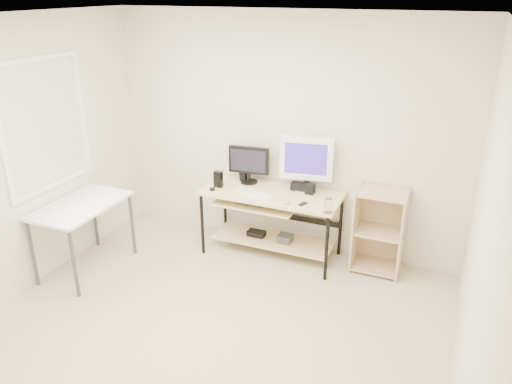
{
  "coord_description": "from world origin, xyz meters",
  "views": [
    {
      "loc": [
        1.78,
        -2.97,
        2.81
      ],
      "look_at": [
        -0.03,
        1.3,
        0.88
      ],
      "focal_mm": 35.0,
      "sensor_mm": 36.0,
      "label": 1
    }
  ],
  "objects": [
    {
      "name": "coaster",
      "position": [
        0.69,
        1.39,
        0.75
      ],
      "size": [
        0.1,
        0.1,
        0.01
      ],
      "primitive_type": "cylinder",
      "rotation": [
        0.0,
        0.0,
        0.08
      ],
      "color": "#976544",
      "rests_on": "desk"
    },
    {
      "name": "shelf_unit",
      "position": [
        1.15,
        1.82,
        0.45
      ],
      "size": [
        0.5,
        0.4,
        0.9
      ],
      "color": "#D3B484",
      "rests_on": "ground"
    },
    {
      "name": "center_speaker",
      "position": [
        0.26,
        1.82,
        0.8
      ],
      "size": [
        0.19,
        0.09,
        0.09
      ],
      "primitive_type": "cube",
      "rotation": [
        0.0,
        0.0,
        -0.07
      ],
      "color": "black",
      "rests_on": "desk"
    },
    {
      "name": "white_imac",
      "position": [
        0.32,
        1.85,
        1.1
      ],
      "size": [
        0.57,
        0.18,
        0.6
      ],
      "rotation": [
        0.0,
        0.0,
        0.17
      ],
      "color": "silver",
      "rests_on": "desk"
    },
    {
      "name": "desk",
      "position": [
        -0.03,
        1.66,
        0.54
      ],
      "size": [
        1.5,
        0.65,
        0.75
      ],
      "color": "beige",
      "rests_on": "ground"
    },
    {
      "name": "room",
      "position": [
        -0.14,
        0.04,
        1.32
      ],
      "size": [
        4.01,
        4.01,
        2.62
      ],
      "color": "#BEB292",
      "rests_on": "ground"
    },
    {
      "name": "volume_puck",
      "position": [
        -0.62,
        1.46,
        0.76
      ],
      "size": [
        0.07,
        0.07,
        0.03
      ],
      "primitive_type": "cylinder",
      "rotation": [
        0.0,
        0.0,
        0.09
      ],
      "color": "black",
      "rests_on": "desk"
    },
    {
      "name": "speaker_right",
      "position": [
        0.39,
        1.78,
        0.8
      ],
      "size": [
        0.1,
        0.1,
        0.11
      ],
      "primitive_type": "cube",
      "rotation": [
        0.0,
        0.0,
        -0.08
      ],
      "color": "black",
      "rests_on": "desk"
    },
    {
      "name": "smartphone",
      "position": [
        0.41,
        1.48,
        0.75
      ],
      "size": [
        0.08,
        0.12,
        0.01
      ],
      "primitive_type": "cube",
      "rotation": [
        0.0,
        0.0,
        -0.27
      ],
      "color": "black",
      "rests_on": "desk"
    },
    {
      "name": "speaker_left",
      "position": [
        -0.42,
        1.87,
        0.84
      ],
      "size": [
        0.1,
        0.1,
        0.17
      ],
      "rotation": [
        0.0,
        0.0,
        -0.18
      ],
      "color": "black",
      "rests_on": "desk"
    },
    {
      "name": "side_table",
      "position": [
        -1.68,
        0.6,
        0.67
      ],
      "size": [
        0.6,
        1.0,
        0.75
      ],
      "color": "white",
      "rests_on": "ground"
    },
    {
      "name": "black_monitor",
      "position": [
        -0.34,
        1.82,
        0.99
      ],
      "size": [
        0.46,
        0.19,
        0.42
      ],
      "rotation": [
        0.0,
        0.0,
        0.11
      ],
      "color": "black",
      "rests_on": "desk"
    },
    {
      "name": "drinking_glass",
      "position": [
        0.69,
        1.39,
        0.83
      ],
      "size": [
        0.08,
        0.08,
        0.14
      ],
      "primitive_type": "cylinder",
      "rotation": [
        0.0,
        0.0,
        0.08
      ],
      "color": "white",
      "rests_on": "coaster"
    },
    {
      "name": "keyboard",
      "position": [
        -0.16,
        1.54,
        0.76
      ],
      "size": [
        0.49,
        0.26,
        0.02
      ],
      "primitive_type": "cube",
      "rotation": [
        0.0,
        0.0,
        -0.28
      ],
      "color": "white",
      "rests_on": "desk"
    },
    {
      "name": "mouse",
      "position": [
        0.25,
        1.45,
        0.77
      ],
      "size": [
        0.09,
        0.12,
        0.03
      ],
      "primitive_type": "ellipsoid",
      "rotation": [
        0.0,
        0.0,
        0.33
      ],
      "color": "#B9B9BE",
      "rests_on": "desk"
    },
    {
      "name": "audio_controller",
      "position": [
        -0.6,
        1.57,
        0.84
      ],
      "size": [
        0.1,
        0.07,
        0.18
      ],
      "primitive_type": "cube",
      "rotation": [
        0.0,
        0.0,
        -0.1
      ],
      "color": "black",
      "rests_on": "desk"
    }
  ]
}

